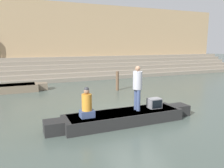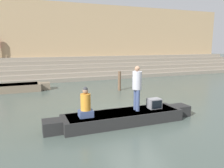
% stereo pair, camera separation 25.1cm
% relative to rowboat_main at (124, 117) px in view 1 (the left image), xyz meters
% --- Properties ---
extents(ground_plane, '(120.00, 120.00, 0.00)m').
position_rel_rowboat_main_xyz_m(ground_plane, '(1.15, 0.87, -0.24)').
color(ground_plane, '#47544C').
extents(ghat_steps, '(36.00, 3.41, 1.91)m').
position_rel_rowboat_main_xyz_m(ghat_steps, '(1.15, 12.52, 0.45)').
color(ghat_steps, gray).
rests_on(ghat_steps, ground).
extents(back_wall, '(34.20, 1.28, 6.93)m').
position_rel_rowboat_main_xyz_m(back_wall, '(1.15, 14.35, 3.20)').
color(back_wall, tan).
rests_on(back_wall, ground).
extents(rowboat_main, '(6.01, 1.31, 0.45)m').
position_rel_rowboat_main_xyz_m(rowboat_main, '(0.00, 0.00, 0.00)').
color(rowboat_main, black).
rests_on(rowboat_main, ground).
extents(person_standing, '(0.36, 0.36, 1.75)m').
position_rel_rowboat_main_xyz_m(person_standing, '(0.58, 0.02, 1.22)').
color(person_standing, '#3D4C75').
rests_on(person_standing, rowboat_main).
extents(person_rowing, '(0.50, 0.40, 1.10)m').
position_rel_rowboat_main_xyz_m(person_rowing, '(-1.49, -0.04, 0.65)').
color(person_rowing, '#3D4C75').
rests_on(person_rowing, rowboat_main).
extents(tv_set, '(0.52, 0.41, 0.40)m').
position_rel_rowboat_main_xyz_m(tv_set, '(1.39, 0.01, 0.41)').
color(tv_set, slate).
rests_on(tv_set, rowboat_main).
extents(moored_boat_shore, '(5.55, 1.33, 0.47)m').
position_rel_rowboat_main_xyz_m(moored_boat_shore, '(-4.76, 7.97, 0.01)').
color(moored_boat_shore, '#756651').
rests_on(moored_boat_shore, ground).
extents(mooring_post, '(0.20, 0.20, 1.28)m').
position_rel_rowboat_main_xyz_m(mooring_post, '(2.33, 5.80, 0.40)').
color(mooring_post, brown).
rests_on(mooring_post, ground).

